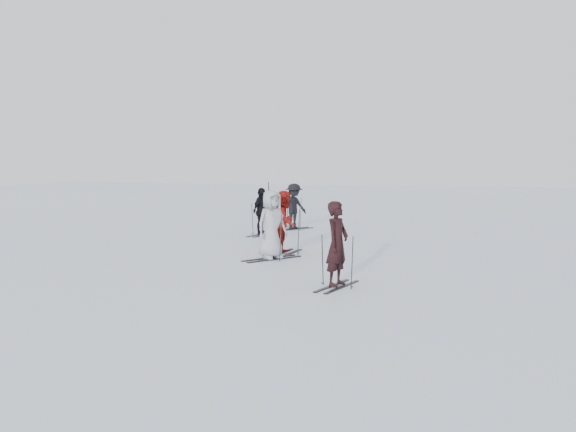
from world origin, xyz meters
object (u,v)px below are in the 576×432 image
object	(u,v)px
skier_near_dark	(337,245)
skier_red	(285,223)
skier_uphill_left	(261,212)
skier_uphill_far	(294,207)
piste_marker	(269,201)
skier_grey	(272,225)

from	to	relation	value
skier_near_dark	skier_red	xyz separation A→B (m)	(-2.69, 3.77, 0.01)
skier_uphill_left	skier_uphill_far	size ratio (longest dim) A/B	0.95
skier_red	skier_uphill_left	size ratio (longest dim) A/B	1.05
skier_uphill_far	skier_red	bearing A→B (deg)	-132.53
skier_near_dark	skier_red	bearing A→B (deg)	45.90
skier_uphill_left	piste_marker	world-z (taller)	piste_marker
skier_near_dark	skier_red	world-z (taller)	skier_red
skier_near_dark	skier_grey	world-z (taller)	skier_grey
skier_near_dark	skier_uphill_far	xyz separation A→B (m)	(-4.78, 9.90, 0.02)
skier_uphill_far	piste_marker	bearing A→B (deg)	67.39
skier_uphill_far	skier_uphill_left	bearing A→B (deg)	-162.35
skier_near_dark	piste_marker	distance (m)	14.85
skier_red	piste_marker	size ratio (longest dim) A/B	1.00
skier_uphill_left	skier_near_dark	bearing A→B (deg)	-140.92
skier_grey	skier_uphill_far	world-z (taller)	skier_grey
skier_uphill_left	piste_marker	bearing A→B (deg)	25.58
skier_grey	skier_uphill_left	distance (m)	5.50
skier_grey	piste_marker	distance (m)	11.17
skier_red	skier_uphill_far	world-z (taller)	skier_uphill_far
skier_uphill_left	piste_marker	distance (m)	5.69
skier_red	skier_grey	distance (m)	0.99
skier_uphill_left	skier_uphill_far	distance (m)	2.29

